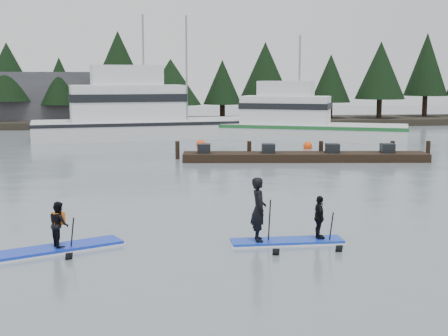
{
  "coord_description": "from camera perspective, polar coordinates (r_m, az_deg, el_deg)",
  "views": [
    {
      "loc": [
        -3.18,
        -17.23,
        4.52
      ],
      "look_at": [
        0.0,
        6.0,
        1.1
      ],
      "focal_mm": 50.0,
      "sensor_mm": 36.0,
      "label": 1
    }
  ],
  "objects": [
    {
      "name": "waterfront_building",
      "position": [
        62.21,
        -17.92,
        6.04
      ],
      "size": [
        18.0,
        6.0,
        5.0
      ],
      "primitive_type": "cube",
      "color": "#4C4C51",
      "rests_on": "ground"
    },
    {
      "name": "treeline",
      "position": [
        59.48,
        -4.72,
        3.92
      ],
      "size": [
        60.0,
        4.0,
        8.0
      ],
      "primitive_type": null,
      "color": "black",
      "rests_on": "ground"
    },
    {
      "name": "buoy_b",
      "position": [
        40.75,
        -2.13,
        1.93
      ],
      "size": [
        0.62,
        0.62,
        0.62
      ],
      "primitive_type": "sphere",
      "color": "#FF480C",
      "rests_on": "ground"
    },
    {
      "name": "paddleboard_duo",
      "position": [
        17.12,
        5.3,
        -4.72
      ],
      "size": [
        3.08,
        1.08,
        2.35
      ],
      "rotation": [
        0.0,
        0.0,
        -0.01
      ],
      "color": "#143AC4",
      "rests_on": "ground"
    },
    {
      "name": "buoy_d",
      "position": [
        40.25,
        7.66,
        1.78
      ],
      "size": [
        0.58,
        0.58,
        0.58
      ],
      "primitive_type": "sphere",
      "color": "#FF480C",
      "rests_on": "ground"
    },
    {
      "name": "ground",
      "position": [
        18.09,
        2.6,
        -6.18
      ],
      "size": [
        160.0,
        160.0,
        0.0
      ],
      "primitive_type": "plane",
      "color": "gray",
      "rests_on": "ground"
    },
    {
      "name": "buoy_c",
      "position": [
        46.86,
        12.55,
        2.57
      ],
      "size": [
        0.63,
        0.63,
        0.63
      ],
      "primitive_type": "sphere",
      "color": "#FF480C",
      "rests_on": "ground"
    },
    {
      "name": "floating_dock",
      "position": [
        34.25,
        7.4,
        1.02
      ],
      "size": [
        13.39,
        3.44,
        0.44
      ],
      "primitive_type": "cube",
      "rotation": [
        0.0,
        0.0,
        -0.13
      ],
      "color": "black",
      "rests_on": "ground"
    },
    {
      "name": "paddleboard_solo",
      "position": [
        16.99,
        -14.82,
        -6.03
      ],
      "size": [
        3.33,
        2.08,
        1.8
      ],
      "rotation": [
        0.0,
        0.0,
        0.42
      ],
      "color": "#1431C4",
      "rests_on": "ground"
    },
    {
      "name": "fishing_boat_medium",
      "position": [
        46.62,
        7.18,
        3.41
      ],
      "size": [
        14.59,
        9.36,
        8.47
      ],
      "rotation": [
        0.0,
        0.0,
        -0.41
      ],
      "color": "silver",
      "rests_on": "ground"
    },
    {
      "name": "fishing_boat_large",
      "position": [
        47.32,
        -6.87,
        3.71
      ],
      "size": [
        18.68,
        7.56,
        10.19
      ],
      "rotation": [
        0.0,
        0.0,
        0.14
      ],
      "color": "silver",
      "rests_on": "ground"
    },
    {
      "name": "far_shore",
      "position": [
        59.46,
        -4.73,
        4.2
      ],
      "size": [
        70.0,
        8.0,
        0.6
      ],
      "primitive_type": "cube",
      "color": "#2D281E",
      "rests_on": "ground"
    }
  ]
}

